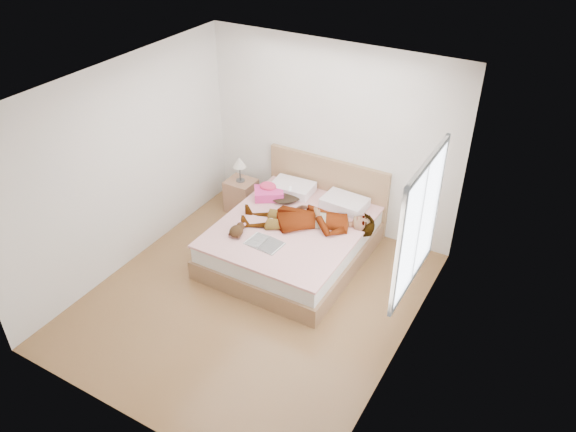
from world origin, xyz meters
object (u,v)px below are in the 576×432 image
at_px(woman, 309,216).
at_px(phone, 290,189).
at_px(nightstand, 241,193).
at_px(bed, 295,236).
at_px(coffee_mug, 271,222).
at_px(towel, 269,192).
at_px(magazine, 264,243).
at_px(plush_toy, 237,230).

xyz_separation_m(woman, phone, (-0.50, 0.40, 0.04)).
relative_size(woman, phone, 20.12).
relative_size(woman, nightstand, 1.95).
relative_size(bed, coffee_mug, 18.27).
xyz_separation_m(woman, nightstand, (-1.39, 0.51, -0.34)).
distance_m(towel, magazine, 1.10).
xyz_separation_m(coffee_mug, nightstand, (-0.99, 0.77, -0.26)).
distance_m(phone, towel, 0.31).
height_order(woman, towel, woman).
distance_m(magazine, coffee_mug, 0.41).
height_order(woman, bed, bed).
distance_m(phone, plush_toy, 1.08).
height_order(phone, plush_toy, phone).
bearing_deg(towel, bed, -29.79).
bearing_deg(magazine, coffee_mug, 109.26).
distance_m(plush_toy, nightstand, 1.42).
bearing_deg(plush_toy, towel, 98.17).
xyz_separation_m(phone, magazine, (0.24, -1.05, -0.15)).
bearing_deg(nightstand, bed, -24.21).
xyz_separation_m(coffee_mug, plush_toy, (-0.25, -0.40, 0.03)).
bearing_deg(plush_toy, woman, 45.89).
bearing_deg(phone, bed, -77.82).
relative_size(bed, towel, 4.20).
distance_m(towel, nightstand, 0.70).
distance_m(phone, nightstand, 0.97).
xyz_separation_m(towel, coffee_mug, (0.39, -0.58, -0.04)).
height_order(coffee_mug, nightstand, nightstand).
height_order(towel, coffee_mug, towel).
bearing_deg(phone, woman, -63.05).
bearing_deg(bed, coffee_mug, -134.31).
height_order(phone, magazine, phone).
xyz_separation_m(magazine, coffee_mug, (-0.13, 0.39, 0.03)).
height_order(phone, nightstand, nightstand).
bearing_deg(bed, nightstand, 155.79).
height_order(magazine, plush_toy, plush_toy).
relative_size(coffee_mug, plush_toy, 0.44).
bearing_deg(bed, woman, 12.98).
distance_m(bed, nightstand, 1.33).
distance_m(woman, nightstand, 1.52).
bearing_deg(coffee_mug, plush_toy, -122.14).
relative_size(bed, plush_toy, 8.05).
relative_size(woman, bed, 0.82).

